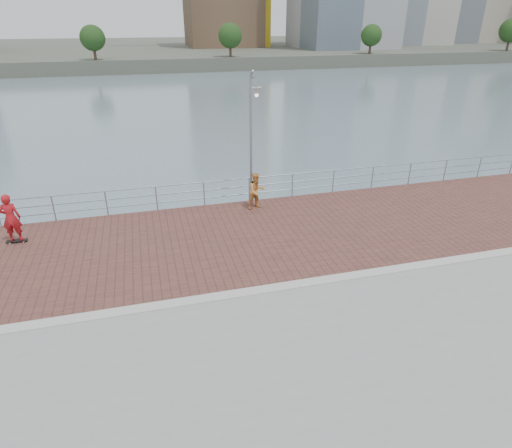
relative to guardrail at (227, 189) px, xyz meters
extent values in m
plane|color=slate|center=(0.00, -7.00, -2.69)|extent=(400.00, 400.00, 0.00)
cube|color=brown|center=(0.00, -3.40, -0.68)|extent=(40.00, 6.80, 0.02)
cube|color=#B7B5AD|center=(0.00, -7.00, -0.66)|extent=(40.00, 0.40, 0.06)
cube|color=#4C5142|center=(0.00, 115.50, -1.44)|extent=(320.00, 95.00, 2.50)
cylinder|color=#8C9EA8|center=(-7.18, 0.00, -0.14)|extent=(0.06, 0.06, 1.10)
cylinder|color=#8C9EA8|center=(-5.13, 0.00, -0.14)|extent=(0.06, 0.06, 1.10)
cylinder|color=#8C9EA8|center=(-3.08, 0.00, -0.14)|extent=(0.06, 0.06, 1.10)
cylinder|color=#8C9EA8|center=(-1.03, 0.00, -0.14)|extent=(0.06, 0.06, 1.10)
cylinder|color=#8C9EA8|center=(1.03, 0.00, -0.14)|extent=(0.06, 0.06, 1.10)
cylinder|color=#8C9EA8|center=(3.08, 0.00, -0.14)|extent=(0.06, 0.06, 1.10)
cylinder|color=#8C9EA8|center=(5.13, 0.00, -0.14)|extent=(0.06, 0.06, 1.10)
cylinder|color=#8C9EA8|center=(7.18, 0.00, -0.14)|extent=(0.06, 0.06, 1.10)
cylinder|color=#8C9EA8|center=(9.24, 0.00, -0.14)|extent=(0.06, 0.06, 1.10)
cylinder|color=#8C9EA8|center=(11.29, 0.00, -0.14)|extent=(0.06, 0.06, 1.10)
cylinder|color=#8C9EA8|center=(13.34, 0.00, -0.14)|extent=(0.06, 0.06, 1.10)
cylinder|color=#8C9EA8|center=(15.39, 0.00, -0.14)|extent=(0.06, 0.06, 1.10)
cylinder|color=#8C9EA8|center=(0.00, 0.00, 0.41)|extent=(39.00, 0.05, 0.05)
cylinder|color=#8C9EA8|center=(0.00, 0.00, 0.03)|extent=(39.00, 0.05, 0.05)
cylinder|color=#8C9EA8|center=(0.00, 0.00, -0.33)|extent=(39.00, 0.05, 0.05)
cylinder|color=gray|center=(0.99, -0.50, 2.04)|extent=(0.11, 0.11, 5.46)
cylinder|color=gray|center=(0.99, -0.95, 4.76)|extent=(0.07, 0.91, 0.07)
cone|color=#B2B2AD|center=(0.99, -1.41, 4.58)|extent=(0.40, 0.40, 0.32)
cube|color=black|center=(-8.31, -1.66, -0.60)|extent=(0.74, 0.22, 0.03)
cylinder|color=beige|center=(-8.55, -1.71, -0.64)|extent=(0.06, 0.04, 0.06)
cylinder|color=beige|center=(-8.08, -1.73, -0.64)|extent=(0.06, 0.04, 0.06)
cylinder|color=beige|center=(-8.54, -1.58, -0.64)|extent=(0.06, 0.04, 0.06)
cylinder|color=beige|center=(-8.07, -1.60, -0.64)|extent=(0.06, 0.04, 0.06)
imported|color=#B5181F|center=(-8.31, -1.66, 0.33)|extent=(0.69, 0.46, 1.84)
imported|color=#E09242|center=(1.13, -0.91, 0.13)|extent=(0.90, 0.77, 1.60)
cylinder|color=#473323|center=(-10.00, 70.00, 1.52)|extent=(0.50, 0.50, 3.42)
sphere|color=#193814|center=(-10.00, 70.00, 3.47)|extent=(4.40, 4.40, 4.40)
cylinder|color=#473323|center=(15.00, 70.00, 1.58)|extent=(0.50, 0.50, 3.55)
sphere|color=#193814|center=(15.00, 70.00, 3.61)|extent=(4.56, 4.56, 4.56)
cylinder|color=#473323|center=(45.00, 70.00, 1.48)|extent=(0.50, 0.50, 3.35)
sphere|color=#193814|center=(45.00, 70.00, 3.39)|extent=(4.30, 4.30, 4.30)
cylinder|color=#473323|center=(80.00, 70.00, 1.81)|extent=(0.50, 0.50, 3.99)
sphere|color=#193814|center=(80.00, 70.00, 4.09)|extent=(5.13, 5.13, 5.13)
camera|label=1|loc=(-3.35, -17.49, 6.89)|focal=30.00mm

